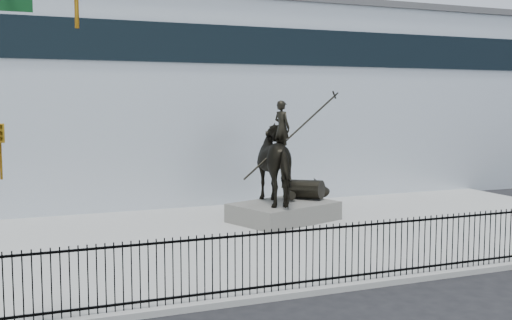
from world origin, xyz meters
name	(u,v)px	position (x,y,z in m)	size (l,w,h in m)	color
ground	(339,309)	(0.00, 0.00, 0.00)	(120.00, 120.00, 0.00)	black
plaza	(234,239)	(0.00, 7.00, 0.07)	(30.00, 12.00, 0.15)	#989996
building	(150,104)	(0.00, 20.00, 4.50)	(44.00, 14.00, 9.00)	silver
picket_fence	(314,256)	(0.00, 1.25, 0.90)	(22.10, 0.10, 1.50)	black
statue_plinth	(284,212)	(2.64, 8.82, 0.49)	(3.68, 2.53, 0.69)	#5F5E57
equestrian_statue	(285,164)	(2.71, 8.85, 2.28)	(4.47, 3.57, 4.00)	black
traffic_signal_left	(0,135)	(-6.75, -0.62, 4.03)	(1.52, 4.84, 7.00)	#262A24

